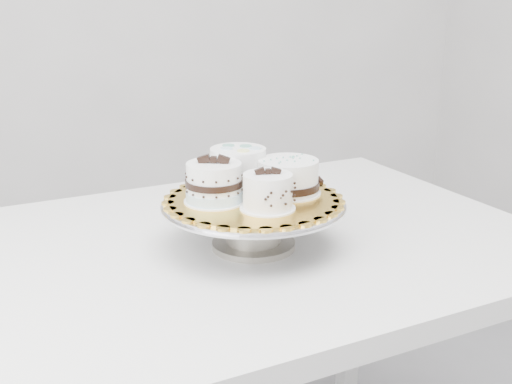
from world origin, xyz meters
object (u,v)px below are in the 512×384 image
object	(u,v)px
cake_swirl	(268,192)
cake_dots	(238,168)
table	(224,275)
cake_board	(254,200)
cake_ribbon	(289,178)
cake_stand	(254,216)
cake_banded	(214,184)

from	to	relation	value
cake_swirl	cake_dots	world-z (taller)	cake_dots
table	cake_board	xyz separation A→B (m)	(0.05, -0.04, 0.17)
cake_swirl	cake_ribbon	world-z (taller)	cake_swirl
cake_stand	cake_dots	distance (m)	0.11
cake_board	cake_swirl	world-z (taller)	cake_swirl
table	cake_board	distance (m)	0.18
cake_swirl	cake_banded	xyz separation A→B (m)	(-0.08, 0.07, 0.00)
table	cake_ribbon	xyz separation A→B (m)	(0.12, -0.03, 0.20)
table	cake_stand	bearing A→B (deg)	-48.72
cake_stand	cake_banded	xyz separation A→B (m)	(-0.07, 0.01, 0.07)
cake_swirl	table	bearing A→B (deg)	128.37
cake_swirl	cake_ribbon	xyz separation A→B (m)	(0.07, 0.07, -0.00)
cake_stand	table	bearing A→B (deg)	137.82
cake_stand	cake_board	xyz separation A→B (m)	(-0.00, 0.00, 0.03)
cake_dots	cake_ribbon	bearing A→B (deg)	-65.30
table	cake_swirl	world-z (taller)	cake_swirl
cake_banded	cake_ribbon	size ratio (longest dim) A/B	1.01
cake_banded	cake_stand	bearing A→B (deg)	20.27
cake_stand	cake_banded	bearing A→B (deg)	174.34
cake_board	cake_ribbon	size ratio (longest dim) A/B	2.38
cake_board	cake_banded	size ratio (longest dim) A/B	2.36
cake_banded	table	bearing A→B (deg)	79.55
cake_board	cake_banded	bearing A→B (deg)	174.34
cake_stand	cake_dots	bearing A→B (deg)	93.03
cake_swirl	cake_dots	xyz separation A→B (m)	(-0.01, 0.14, 0.01)
table	cake_banded	size ratio (longest dim) A/B	10.04
cake_ribbon	cake_board	bearing A→B (deg)	-178.65
cake_banded	cake_ribbon	bearing A→B (deg)	26.52
table	cake_stand	world-z (taller)	cake_stand
cake_stand	cake_banded	size ratio (longest dim) A/B	2.57
cake_swirl	cake_banded	distance (m)	0.11
table	cake_board	size ratio (longest dim) A/B	4.26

